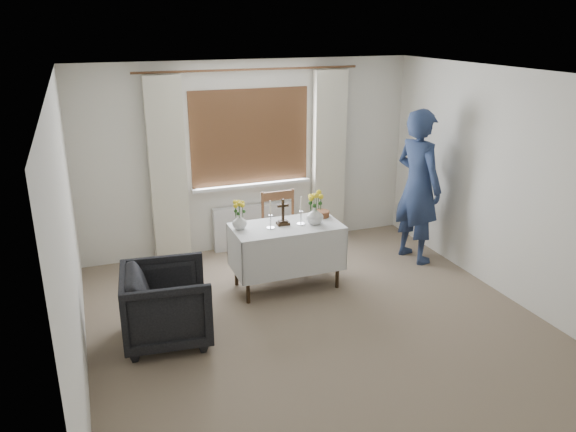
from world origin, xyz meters
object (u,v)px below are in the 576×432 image
object	(u,v)px
altar_table	(287,256)
armchair	(167,304)
person	(418,186)
wooden_cross	(283,212)
flower_vase_left	(240,222)
wooden_chair	(283,234)
flower_vase_right	(315,215)

from	to	relation	value
altar_table	armchair	size ratio (longest dim) A/B	1.50
armchair	person	xyz separation A→B (m)	(3.32, 0.88, 0.60)
wooden_cross	flower_vase_left	size ratio (longest dim) A/B	1.76
altar_table	wooden_cross	world-z (taller)	wooden_cross
flower_vase_left	wooden_cross	bearing A→B (deg)	-4.50
person	wooden_cross	xyz separation A→B (m)	(-1.87, -0.16, -0.06)
wooden_chair	flower_vase_left	size ratio (longest dim) A/B	5.76
wooden_chair	person	size ratio (longest dim) A/B	0.51
armchair	flower_vase_left	distance (m)	1.30
altar_table	flower_vase_right	size ratio (longest dim) A/B	6.01
armchair	flower_vase_right	bearing A→B (deg)	-65.18
armchair	person	world-z (taller)	person
armchair	wooden_chair	bearing A→B (deg)	-49.85
altar_table	wooden_cross	xyz separation A→B (m)	(-0.03, 0.04, 0.53)
armchair	person	bearing A→B (deg)	-69.34
flower_vase_left	flower_vase_right	bearing A→B (deg)	-9.22
wooden_cross	flower_vase_right	world-z (taller)	wooden_cross
armchair	flower_vase_left	bearing A→B (deg)	-45.67
altar_table	person	bearing A→B (deg)	6.11
armchair	flower_vase_left	size ratio (longest dim) A/B	4.80
person	flower_vase_right	distance (m)	1.55
altar_table	person	size ratio (longest dim) A/B	0.63
person	wooden_cross	bearing A→B (deg)	83.19
wooden_chair	person	bearing A→B (deg)	-7.27
altar_table	flower_vase_left	bearing A→B (deg)	171.83
armchair	wooden_cross	size ratio (longest dim) A/B	2.73
person	flower_vase_left	size ratio (longest dim) A/B	11.34
wooden_chair	wooden_cross	xyz separation A→B (m)	(-0.14, -0.37, 0.42)
wooden_chair	wooden_cross	distance (m)	0.57
person	flower_vase_right	xyz separation A→B (m)	(-1.52, -0.26, -0.11)
altar_table	armchair	bearing A→B (deg)	-155.31
flower_vase_left	person	bearing A→B (deg)	2.93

